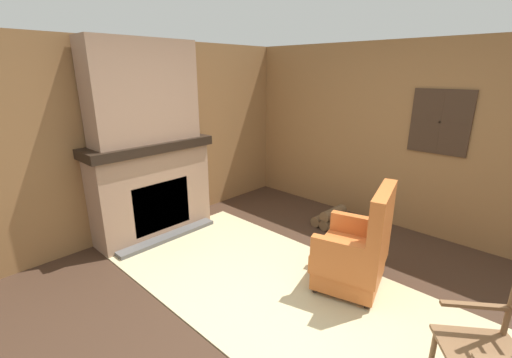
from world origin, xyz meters
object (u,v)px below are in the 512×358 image
(storage_case, at_px, (166,132))
(oil_lamp_vase, at_px, (125,137))
(firewood_stack, at_px, (333,220))
(armchair, at_px, (356,253))

(storage_case, bearing_deg, oil_lamp_vase, -90.01)
(firewood_stack, distance_m, oil_lamp_vase, 2.87)
(armchair, relative_size, storage_case, 4.27)
(storage_case, bearing_deg, armchair, 9.39)
(armchair, distance_m, oil_lamp_vase, 2.86)
(oil_lamp_vase, bearing_deg, storage_case, 89.99)
(firewood_stack, relative_size, oil_lamp_vase, 1.93)
(oil_lamp_vase, xyz_separation_m, storage_case, (0.00, 0.55, -0.01))
(oil_lamp_vase, bearing_deg, firewood_stack, 50.75)
(firewood_stack, xyz_separation_m, storage_case, (-1.65, -1.46, 1.19))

